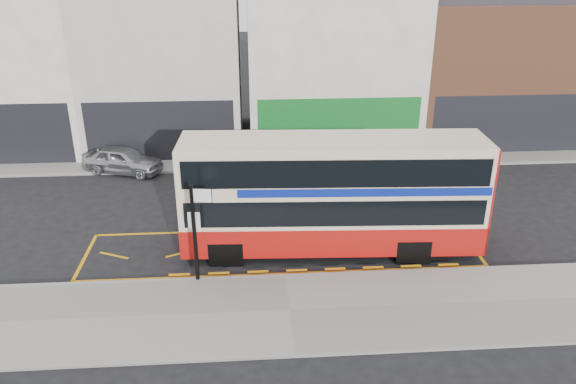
{
  "coord_description": "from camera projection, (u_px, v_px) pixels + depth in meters",
  "views": [
    {
      "loc": [
        -1.03,
        -16.23,
        10.06
      ],
      "look_at": [
        0.26,
        2.0,
        2.11
      ],
      "focal_mm": 35.0,
      "sensor_mm": 36.0,
      "label": 1
    }
  ],
  "objects": [
    {
      "name": "road_markings",
      "position": [
        282.0,
        249.0,
        20.39
      ],
      "size": [
        14.0,
        3.4,
        0.01
      ],
      "primitive_type": null,
      "color": "orange",
      "rests_on": "ground"
    },
    {
      "name": "terrace_green_shop",
      "position": [
        330.0,
        47.0,
        30.83
      ],
      "size": [
        9.0,
        8.01,
        11.3
      ],
      "color": "white",
      "rests_on": "ground"
    },
    {
      "name": "car_grey",
      "position": [
        259.0,
        160.0,
        26.78
      ],
      "size": [
        4.86,
        3.04,
        1.51
      ],
      "primitive_type": "imported",
      "rotation": [
        0.0,
        0.0,
        1.23
      ],
      "color": "#393A40",
      "rests_on": "ground"
    },
    {
      "name": "kerb",
      "position": [
        285.0,
        277.0,
        18.55
      ],
      "size": [
        40.0,
        0.15,
        0.15
      ],
      "primitive_type": "cube",
      "color": "gray",
      "rests_on": "ground"
    },
    {
      "name": "ground",
      "position": [
        285.0,
        273.0,
        18.92
      ],
      "size": [
        120.0,
        120.0,
        0.0
      ],
      "primitive_type": "plane",
      "color": "black",
      "rests_on": "ground"
    },
    {
      "name": "street_tree_right",
      "position": [
        346.0,
        86.0,
        28.83
      ],
      "size": [
        2.4,
        2.4,
        5.19
      ],
      "color": "#2F2114",
      "rests_on": "ground"
    },
    {
      "name": "terrace_left",
      "position": [
        164.0,
        44.0,
        30.15
      ],
      "size": [
        8.0,
        8.01,
        11.8
      ],
      "color": "silver",
      "rests_on": "ground"
    },
    {
      "name": "terrace_far_left",
      "position": [
        13.0,
        55.0,
        29.83
      ],
      "size": [
        8.0,
        8.01,
        10.8
      ],
      "color": "white",
      "rests_on": "ground"
    },
    {
      "name": "bus_stop_post",
      "position": [
        196.0,
        225.0,
        17.53
      ],
      "size": [
        0.81,
        0.19,
        3.31
      ],
      "rotation": [
        0.0,
        0.0,
        -0.11
      ],
      "color": "black",
      "rests_on": "pavement"
    },
    {
      "name": "double_decker_bus",
      "position": [
        333.0,
        194.0,
        19.56
      ],
      "size": [
        10.57,
        2.9,
        4.18
      ],
      "rotation": [
        0.0,
        0.0,
        -0.05
      ],
      "color": "beige",
      "rests_on": "ground"
    },
    {
      "name": "car_white",
      "position": [
        424.0,
        158.0,
        27.43
      ],
      "size": [
        4.84,
        3.11,
        1.3
      ],
      "primitive_type": "imported",
      "rotation": [
        0.0,
        0.0,
        1.26
      ],
      "color": "#B8B8B8",
      "rests_on": "ground"
    },
    {
      "name": "pavement",
      "position": [
        290.0,
        311.0,
        16.79
      ],
      "size": [
        40.0,
        4.0,
        0.15
      ],
      "primitive_type": "cube",
      "color": "gray",
      "rests_on": "ground"
    },
    {
      "name": "car_silver",
      "position": [
        123.0,
        160.0,
        27.15
      ],
      "size": [
        4.15,
        2.69,
        1.32
      ],
      "primitive_type": "imported",
      "rotation": [
        0.0,
        0.0,
        1.25
      ],
      "color": "#ACADB1",
      "rests_on": "ground"
    },
    {
      "name": "far_pavement",
      "position": [
        271.0,
        159.0,
        28.95
      ],
      "size": [
        50.0,
        3.0,
        0.15
      ],
      "primitive_type": "cube",
      "color": "gray",
      "rests_on": "ground"
    },
    {
      "name": "terrace_right",
      "position": [
        488.0,
        54.0,
        31.61
      ],
      "size": [
        9.0,
        8.01,
        10.3
      ],
      "color": "#A05E40",
      "rests_on": "ground"
    }
  ]
}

